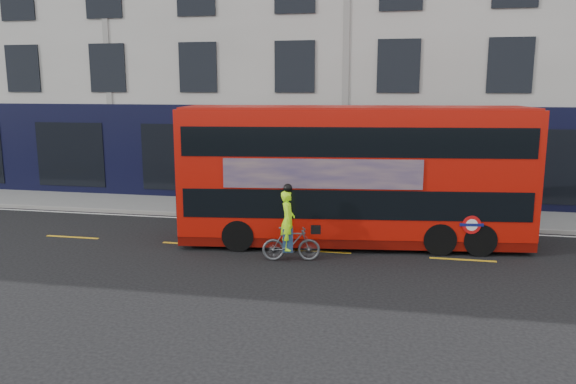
# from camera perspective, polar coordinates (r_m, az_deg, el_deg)

# --- Properties ---
(ground) EXTENTS (120.00, 120.00, 0.00)m
(ground) POSITION_cam_1_polar(r_m,az_deg,el_deg) (15.08, 2.49, -7.68)
(ground) COLOR black
(ground) RESTS_ON ground
(pavement) EXTENTS (60.00, 3.00, 0.12)m
(pavement) POSITION_cam_1_polar(r_m,az_deg,el_deg) (21.28, 5.21, -2.07)
(pavement) COLOR gray
(pavement) RESTS_ON ground
(kerb) EXTENTS (60.00, 0.12, 0.13)m
(kerb) POSITION_cam_1_polar(r_m,az_deg,el_deg) (19.83, 4.74, -3.00)
(kerb) COLOR gray
(kerb) RESTS_ON ground
(building_terrace) EXTENTS (50.00, 10.07, 15.00)m
(building_terrace) POSITION_cam_1_polar(r_m,az_deg,el_deg) (27.31, 7.02, 16.39)
(building_terrace) COLOR #BBB8B1
(building_terrace) RESTS_ON ground
(road_edge_line) EXTENTS (58.00, 0.10, 0.01)m
(road_edge_line) POSITION_cam_1_polar(r_m,az_deg,el_deg) (19.55, 4.63, -3.38)
(road_edge_line) COLOR silver
(road_edge_line) RESTS_ON ground
(lane_dashes) EXTENTS (58.00, 0.12, 0.01)m
(lane_dashes) POSITION_cam_1_polar(r_m,az_deg,el_deg) (16.49, 3.31, -6.04)
(lane_dashes) COLOR gold
(lane_dashes) RESTS_ON ground
(bus) EXTENTS (10.54, 3.65, 4.16)m
(bus) POSITION_cam_1_polar(r_m,az_deg,el_deg) (16.98, 6.80, 1.77)
(bus) COLOR #B71107
(bus) RESTS_ON ground
(cyclist) EXTENTS (1.66, 0.76, 2.17)m
(cyclist) POSITION_cam_1_polar(r_m,az_deg,el_deg) (15.43, 0.21, -4.40)
(cyclist) COLOR #4F5255
(cyclist) RESTS_ON ground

